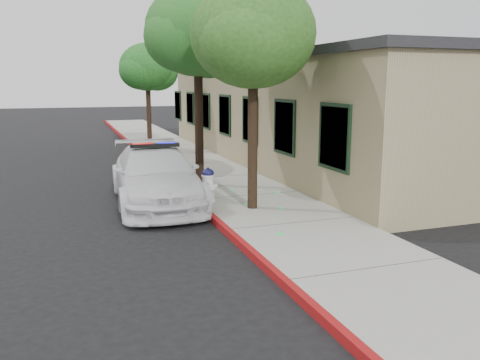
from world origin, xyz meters
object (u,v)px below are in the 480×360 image
police_car (156,176)px  fire_hydrant (208,185)px  street_tree_mid (198,36)px  clapboard_building (312,110)px  street_tree_near (254,40)px  street_tree_far (148,69)px

police_car → fire_hydrant: 1.51m
street_tree_mid → clapboard_building: bearing=34.7°
fire_hydrant → street_tree_near: bearing=-61.0°
street_tree_mid → street_tree_far: street_tree_mid is taller
street_tree_near → street_tree_far: size_ratio=1.12×
clapboard_building → fire_hydrant: (-6.34, -6.36, -1.51)m
police_car → fire_hydrant: bearing=-30.5°
fire_hydrant → street_tree_near: 3.93m
police_car → street_tree_far: (1.63, 10.74, 3.09)m
clapboard_building → fire_hydrant: 9.11m
street_tree_near → street_tree_mid: bearing=99.1°
fire_hydrant → street_tree_mid: (0.36, 2.22, 4.02)m
police_car → street_tree_mid: 4.40m
street_tree_near → street_tree_far: bearing=92.3°
fire_hydrant → street_tree_far: 12.02m
clapboard_building → street_tree_near: 9.44m
street_tree_mid → street_tree_near: bearing=-80.9°
fire_hydrant → street_tree_near: size_ratio=0.17×
street_tree_near → street_tree_mid: street_tree_mid is taller
clapboard_building → street_tree_far: (-5.97, 5.19, 1.75)m
clapboard_building → street_tree_far: bearing=139.0°
clapboard_building → police_car: bearing=-143.9°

